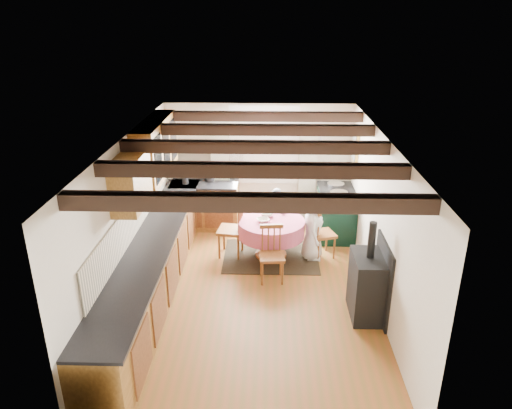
{
  "coord_description": "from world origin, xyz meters",
  "views": [
    {
      "loc": [
        0.2,
        -6.23,
        4.01
      ],
      "look_at": [
        0.0,
        0.8,
        1.15
      ],
      "focal_mm": 33.59,
      "sensor_mm": 36.0,
      "label": 1
    }
  ],
  "objects_px": {
    "chair_left": "(231,228)",
    "aga_range": "(336,212)",
    "dining_table": "(271,239)",
    "cup": "(283,211)",
    "chair_right": "(323,232)",
    "child_far": "(276,215)",
    "cast_iron_stove": "(369,270)",
    "chair_near": "(272,255)",
    "child_right": "(313,227)"
  },
  "relations": [
    {
      "from": "child_far",
      "to": "chair_left",
      "type": "bearing_deg",
      "value": 32.52
    },
    {
      "from": "chair_left",
      "to": "aga_range",
      "type": "height_order",
      "value": "chair_left"
    },
    {
      "from": "chair_near",
      "to": "cup",
      "type": "bearing_deg",
      "value": 75.56
    },
    {
      "from": "aga_range",
      "to": "dining_table",
      "type": "bearing_deg",
      "value": -143.49
    },
    {
      "from": "cast_iron_stove",
      "to": "chair_right",
      "type": "bearing_deg",
      "value": 103.96
    },
    {
      "from": "chair_left",
      "to": "cup",
      "type": "xyz_separation_m",
      "value": [
        0.91,
        0.24,
        0.22
      ]
    },
    {
      "from": "chair_near",
      "to": "cast_iron_stove",
      "type": "bearing_deg",
      "value": -38.47
    },
    {
      "from": "chair_near",
      "to": "chair_left",
      "type": "distance_m",
      "value": 1.11
    },
    {
      "from": "cast_iron_stove",
      "to": "dining_table",
      "type": "bearing_deg",
      "value": 128.4
    },
    {
      "from": "dining_table",
      "to": "aga_range",
      "type": "distance_m",
      "value": 1.52
    },
    {
      "from": "chair_left",
      "to": "aga_range",
      "type": "relative_size",
      "value": 1.01
    },
    {
      "from": "child_far",
      "to": "cup",
      "type": "distance_m",
      "value": 0.42
    },
    {
      "from": "dining_table",
      "to": "cast_iron_stove",
      "type": "distance_m",
      "value": 2.18
    },
    {
      "from": "child_far",
      "to": "child_right",
      "type": "bearing_deg",
      "value": 129.46
    },
    {
      "from": "dining_table",
      "to": "cup",
      "type": "distance_m",
      "value": 0.53
    },
    {
      "from": "dining_table",
      "to": "child_right",
      "type": "xyz_separation_m",
      "value": [
        0.71,
        -0.01,
        0.23
      ]
    },
    {
      "from": "dining_table",
      "to": "cup",
      "type": "height_order",
      "value": "cup"
    },
    {
      "from": "chair_near",
      "to": "aga_range",
      "type": "distance_m",
      "value": 2.08
    },
    {
      "from": "chair_near",
      "to": "child_right",
      "type": "xyz_separation_m",
      "value": [
        0.7,
        0.77,
        0.12
      ]
    },
    {
      "from": "dining_table",
      "to": "aga_range",
      "type": "xyz_separation_m",
      "value": [
        1.22,
        0.9,
        0.13
      ]
    },
    {
      "from": "chair_left",
      "to": "child_right",
      "type": "height_order",
      "value": "child_right"
    },
    {
      "from": "dining_table",
      "to": "chair_left",
      "type": "relative_size",
      "value": 1.12
    },
    {
      "from": "chair_right",
      "to": "child_far",
      "type": "height_order",
      "value": "child_far"
    },
    {
      "from": "cast_iron_stove",
      "to": "cup",
      "type": "xyz_separation_m",
      "value": [
        -1.13,
        1.98,
        0.02
      ]
    },
    {
      "from": "chair_left",
      "to": "cup",
      "type": "bearing_deg",
      "value": 113.31
    },
    {
      "from": "chair_left",
      "to": "aga_range",
      "type": "distance_m",
      "value": 2.1
    },
    {
      "from": "chair_left",
      "to": "cup",
      "type": "distance_m",
      "value": 0.96
    },
    {
      "from": "chair_right",
      "to": "cast_iron_stove",
      "type": "distance_m",
      "value": 1.81
    },
    {
      "from": "chair_left",
      "to": "cup",
      "type": "relative_size",
      "value": 10.82
    },
    {
      "from": "cast_iron_stove",
      "to": "child_right",
      "type": "bearing_deg",
      "value": 110.45
    },
    {
      "from": "cast_iron_stove",
      "to": "chair_left",
      "type": "bearing_deg",
      "value": 139.49
    },
    {
      "from": "cup",
      "to": "child_far",
      "type": "bearing_deg",
      "value": 108.91
    },
    {
      "from": "dining_table",
      "to": "chair_left",
      "type": "bearing_deg",
      "value": 175.3
    },
    {
      "from": "chair_right",
      "to": "chair_left",
      "type": "bearing_deg",
      "value": 71.59
    },
    {
      "from": "chair_right",
      "to": "cast_iron_stove",
      "type": "relative_size",
      "value": 0.64
    },
    {
      "from": "dining_table",
      "to": "chair_right",
      "type": "xyz_separation_m",
      "value": [
        0.9,
        0.06,
        0.11
      ]
    },
    {
      "from": "cast_iron_stove",
      "to": "child_far",
      "type": "xyz_separation_m",
      "value": [
        -1.24,
        2.32,
        -0.19
      ]
    },
    {
      "from": "aga_range",
      "to": "cup",
      "type": "height_order",
      "value": "aga_range"
    },
    {
      "from": "chair_near",
      "to": "child_far",
      "type": "bearing_deg",
      "value": 82.54
    },
    {
      "from": "chair_right",
      "to": "dining_table",
      "type": "bearing_deg",
      "value": 75.27
    },
    {
      "from": "chair_near",
      "to": "chair_right",
      "type": "distance_m",
      "value": 1.23
    },
    {
      "from": "chair_left",
      "to": "cup",
      "type": "height_order",
      "value": "chair_left"
    },
    {
      "from": "aga_range",
      "to": "chair_near",
      "type": "bearing_deg",
      "value": -125.56
    },
    {
      "from": "aga_range",
      "to": "child_far",
      "type": "relative_size",
      "value": 0.98
    },
    {
      "from": "chair_right",
      "to": "child_far",
      "type": "bearing_deg",
      "value": 35.82
    },
    {
      "from": "aga_range",
      "to": "cast_iron_stove",
      "type": "height_order",
      "value": "cast_iron_stove"
    },
    {
      "from": "chair_right",
      "to": "child_far",
      "type": "distance_m",
      "value": 1.0
    },
    {
      "from": "chair_left",
      "to": "child_far",
      "type": "distance_m",
      "value": 0.98
    },
    {
      "from": "child_far",
      "to": "aga_range",
      "type": "bearing_deg",
      "value": -171.05
    },
    {
      "from": "chair_right",
      "to": "aga_range",
      "type": "height_order",
      "value": "aga_range"
    }
  ]
}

